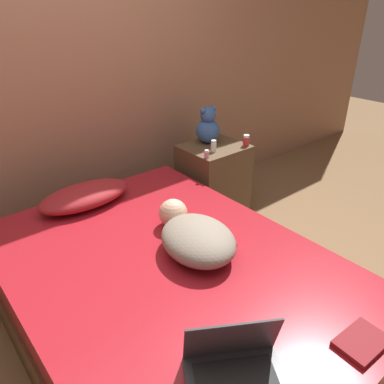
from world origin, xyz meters
name	(u,v)px	position (x,y,z in m)	size (l,w,h in m)	color
ground_plane	(172,328)	(0.00, 0.00, 0.00)	(12.00, 12.00, 0.00)	brown
wall_back	(45,63)	(0.00, 1.32, 1.30)	(8.00, 0.06, 2.60)	#996B51
bed	(171,297)	(0.00, 0.00, 0.23)	(1.47, 2.07, 0.47)	#4C331E
nightstand	(213,181)	(1.04, 0.80, 0.31)	(0.49, 0.43, 0.63)	brown
pillow	(85,196)	(-0.06, 0.83, 0.54)	(0.60, 0.31, 0.13)	maroon
person_lying	(195,235)	(0.17, 0.01, 0.56)	(0.46, 0.65, 0.17)	gray
laptop	(234,363)	(-0.20, -0.66, 0.52)	(0.42, 0.37, 0.22)	#333338
teddy_bear	(208,127)	(1.05, 0.89, 0.76)	(0.19, 0.19, 0.30)	#335693
bottle_white	(214,146)	(0.95, 0.71, 0.67)	(0.04, 0.04, 0.09)	white
bottle_red	(246,140)	(1.24, 0.64, 0.67)	(0.05, 0.05, 0.09)	#B72D2D
bottle_pink	(207,154)	(0.83, 0.65, 0.66)	(0.03, 0.03, 0.06)	pink
book	(362,342)	(0.27, -0.89, 0.48)	(0.22, 0.15, 0.02)	maroon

